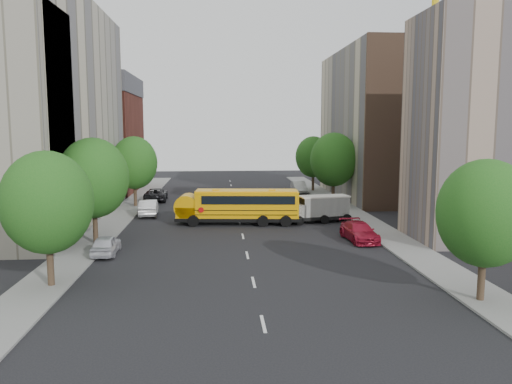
{
  "coord_description": "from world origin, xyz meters",
  "views": [
    {
      "loc": [
        -1.92,
        -40.94,
        8.55
      ],
      "look_at": [
        1.36,
        2.0,
        3.04
      ],
      "focal_mm": 35.0,
      "sensor_mm": 36.0,
      "label": 1
    }
  ],
  "objects": [
    {
      "name": "parked_car_4",
      "position": [
        9.6,
        11.03,
        0.67
      ],
      "size": [
        1.83,
        4.04,
        1.35
      ],
      "primitive_type": "imported",
      "rotation": [
        0.0,
        0.0,
        -0.06
      ],
      "color": "#2D344F",
      "rests_on": "ground"
    },
    {
      "name": "street_tree_0",
      "position": [
        -11.0,
        -14.0,
        4.64
      ],
      "size": [
        4.8,
        4.8,
        7.41
      ],
      "color": "#38281C",
      "rests_on": "ground"
    },
    {
      "name": "safari_truck",
      "position": [
        7.3,
        3.61,
        1.28
      ],
      "size": [
        5.93,
        3.01,
        2.43
      ],
      "rotation": [
        0.0,
        0.0,
        0.18
      ],
      "color": "black",
      "rests_on": "ground"
    },
    {
      "name": "school_bus",
      "position": [
        -0.22,
        3.2,
        1.76
      ],
      "size": [
        11.38,
        3.59,
        3.16
      ],
      "rotation": [
        0.0,
        0.0,
        -0.09
      ],
      "color": "black",
      "rests_on": "ground"
    },
    {
      "name": "street_tree_3",
      "position": [
        11.0,
        -18.0,
        4.45
      ],
      "size": [
        4.61,
        4.61,
        7.11
      ],
      "color": "#38281C",
      "rests_on": "ground"
    },
    {
      "name": "parked_car_5",
      "position": [
        8.8,
        24.47,
        0.77
      ],
      "size": [
        1.66,
        4.66,
        1.53
      ],
      "primitive_type": "imported",
      "rotation": [
        0.0,
        0.0,
        0.01
      ],
      "color": "#A9ABA5",
      "rests_on": "ground"
    },
    {
      "name": "sidewalk_left",
      "position": [
        -11.5,
        5.0,
        0.06
      ],
      "size": [
        3.0,
        80.0,
        0.12
      ],
      "primitive_type": "cube",
      "color": "slate",
      "rests_on": "ground"
    },
    {
      "name": "parked_car_1",
      "position": [
        -8.8,
        8.33,
        0.79
      ],
      "size": [
        2.04,
        4.92,
        1.59
      ],
      "primitive_type": "imported",
      "rotation": [
        0.0,
        0.0,
        3.22
      ],
      "color": "silver",
      "rests_on": "ground"
    },
    {
      "name": "tower_crane",
      "position": [
        30.25,
        28.0,
        24.48
      ],
      "size": [
        28.5,
        1.2,
        35.75
      ],
      "color": "yellow",
      "rests_on": "ground"
    },
    {
      "name": "street_tree_4",
      "position": [
        11.0,
        14.0,
        5.08
      ],
      "size": [
        5.25,
        5.25,
        8.1
      ],
      "color": "#38281C",
      "rests_on": "ground"
    },
    {
      "name": "building_right_sidewall",
      "position": [
        18.0,
        9.0,
        9.0
      ],
      "size": [
        10.1,
        0.3,
        18.0
      ],
      "primitive_type": "cube",
      "color": "brown",
      "rests_on": "ground"
    },
    {
      "name": "building_left_redbrick",
      "position": [
        -18.0,
        28.0,
        6.5
      ],
      "size": [
        10.0,
        15.0,
        13.0
      ],
      "primitive_type": "cube",
      "color": "maroon",
      "rests_on": "ground"
    },
    {
      "name": "ground",
      "position": [
        0.0,
        0.0,
        0.0
      ],
      "size": [
        120.0,
        120.0,
        0.0
      ],
      "primitive_type": "plane",
      "color": "black",
      "rests_on": "ground"
    },
    {
      "name": "parked_car_2",
      "position": [
        -9.31,
        18.45,
        0.76
      ],
      "size": [
        2.77,
        5.59,
        1.52
      ],
      "primitive_type": "imported",
      "rotation": [
        0.0,
        0.0,
        3.19
      ],
      "color": "black",
      "rests_on": "ground"
    },
    {
      "name": "street_tree_1",
      "position": [
        -11.0,
        -4.0,
        4.95
      ],
      "size": [
        5.12,
        5.12,
        7.9
      ],
      "color": "#38281C",
      "rests_on": "ground"
    },
    {
      "name": "parked_car_3",
      "position": [
        8.8,
        -4.26,
        0.71
      ],
      "size": [
        2.34,
        5.04,
        1.43
      ],
      "primitive_type": "imported",
      "rotation": [
        0.0,
        0.0,
        0.07
      ],
      "color": "maroon",
      "rests_on": "ground"
    },
    {
      "name": "parked_car_0",
      "position": [
        -9.6,
        -7.06,
        0.68
      ],
      "size": [
        1.72,
        4.05,
        1.36
      ],
      "primitive_type": "imported",
      "rotation": [
        0.0,
        0.0,
        3.17
      ],
      "color": "silver",
      "rests_on": "ground"
    },
    {
      "name": "building_right_far",
      "position": [
        18.0,
        20.0,
        9.0
      ],
      "size": [
        10.0,
        22.0,
        18.0
      ],
      "primitive_type": "cube",
      "color": "#BEB494",
      "rests_on": "ground"
    },
    {
      "name": "building_right_near",
      "position": [
        18.0,
        -4.5,
        8.5
      ],
      "size": [
        10.0,
        7.0,
        17.0
      ],
      "primitive_type": "cube",
      "color": "tan",
      "rests_on": "ground"
    },
    {
      "name": "street_tree_2",
      "position": [
        -11.0,
        14.0,
        4.83
      ],
      "size": [
        4.99,
        4.99,
        7.71
      ],
      "color": "#38281C",
      "rests_on": "ground"
    },
    {
      "name": "street_tree_5",
      "position": [
        11.0,
        26.0,
        4.7
      ],
      "size": [
        4.86,
        4.86,
        7.51
      ],
      "color": "#38281C",
      "rests_on": "ground"
    },
    {
      "name": "building_left_cream",
      "position": [
        -18.0,
        6.0,
        10.0
      ],
      "size": [
        10.0,
        26.0,
        20.0
      ],
      "primitive_type": "cube",
      "color": "#B9B095",
      "rests_on": "ground"
    },
    {
      "name": "lane_markings",
      "position": [
        0.0,
        10.0,
        0.01
      ],
      "size": [
        0.15,
        64.0,
        0.01
      ],
      "primitive_type": "cube",
      "color": "silver",
      "rests_on": "ground"
    },
    {
      "name": "sidewalk_right",
      "position": [
        11.5,
        5.0,
        0.06
      ],
      "size": [
        3.0,
        80.0,
        0.12
      ],
      "primitive_type": "cube",
      "color": "slate",
      "rests_on": "ground"
    }
  ]
}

